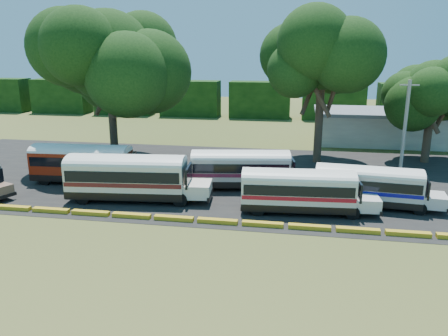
% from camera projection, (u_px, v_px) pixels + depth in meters
% --- Properties ---
extents(ground, '(160.00, 160.00, 0.00)m').
position_uv_depth(ground, '(192.00, 228.00, 28.27)').
color(ground, '#344717').
rests_on(ground, ground).
extents(asphalt_strip, '(64.00, 24.00, 0.02)m').
position_uv_depth(asphalt_strip, '(234.00, 177.00, 39.51)').
color(asphalt_strip, black).
rests_on(asphalt_strip, ground).
extents(curb, '(53.70, 0.45, 0.30)m').
position_uv_depth(curb, '(195.00, 220.00, 29.18)').
color(curb, orange).
rests_on(curb, ground).
extents(terminal_building, '(19.00, 9.00, 4.00)m').
position_uv_depth(terminal_building, '(393.00, 127.00, 53.32)').
color(terminal_building, beige).
rests_on(terminal_building, ground).
extents(treeline_backdrop, '(130.00, 4.00, 6.00)m').
position_uv_depth(treeline_backdrop, '(260.00, 100.00, 73.12)').
color(treeline_backdrop, black).
rests_on(treeline_backdrop, ground).
extents(bus_red, '(10.37, 3.03, 3.37)m').
position_uv_depth(bus_red, '(84.00, 161.00, 37.29)').
color(bus_red, black).
rests_on(bus_red, ground).
extents(bus_cream_west, '(11.07, 3.70, 3.57)m').
position_uv_depth(bus_cream_west, '(130.00, 175.00, 32.88)').
color(bus_cream_west, black).
rests_on(bus_cream_west, ground).
extents(bus_cream_east, '(10.07, 3.88, 3.23)m').
position_uv_depth(bus_cream_east, '(243.00, 167.00, 35.83)').
color(bus_cream_east, black).
rests_on(bus_cream_east, ground).
extents(bus_white_red, '(9.67, 2.99, 3.14)m').
position_uv_depth(bus_white_red, '(301.00, 189.00, 30.47)').
color(bus_white_red, black).
rests_on(bus_white_red, ground).
extents(bus_white_blue, '(9.32, 3.17, 3.00)m').
position_uv_depth(bus_white_blue, '(370.00, 184.00, 31.72)').
color(bus_white_blue, black).
rests_on(bus_white_blue, ground).
extents(tree_west, '(12.09, 12.09, 14.98)m').
position_uv_depth(tree_west, '(108.00, 56.00, 42.38)').
color(tree_west, '#372D1B').
rests_on(tree_west, ground).
extents(tree_center, '(9.49, 9.49, 14.28)m').
position_uv_depth(tree_center, '(323.00, 54.00, 42.01)').
color(tree_center, '#372D1B').
rests_on(tree_center, ground).
extents(tree_east, '(7.51, 7.51, 10.22)m').
position_uv_depth(tree_east, '(433.00, 89.00, 42.72)').
color(tree_east, '#372D1B').
rests_on(tree_east, ground).
extents(utility_pole, '(1.60, 0.30, 8.65)m').
position_uv_depth(utility_pole, '(405.00, 128.00, 38.40)').
color(utility_pole, gray).
rests_on(utility_pole, ground).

